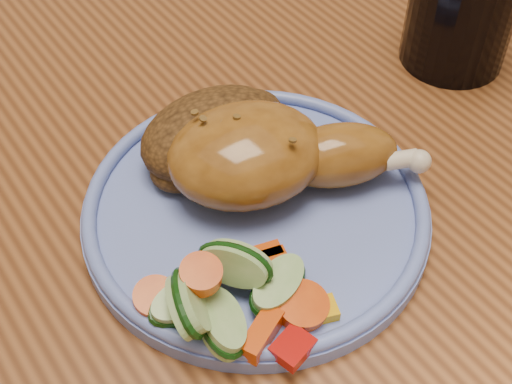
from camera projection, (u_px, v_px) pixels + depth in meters
dining_table at (205, 178)px, 0.63m from camera, size 0.90×1.40×0.75m
plate at (256, 213)px, 0.48m from camera, size 0.23×0.23×0.01m
plate_rim at (256, 202)px, 0.48m from camera, size 0.23×0.23×0.01m
chicken_leg at (269, 155)px, 0.48m from camera, size 0.17×0.13×0.06m
rice_pilaf at (215, 133)px, 0.50m from camera, size 0.12×0.08×0.05m
vegetable_pile at (228, 296)px, 0.42m from camera, size 0.11×0.10×0.05m
drinking_glass at (464, 0)px, 0.57m from camera, size 0.09×0.09×0.11m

